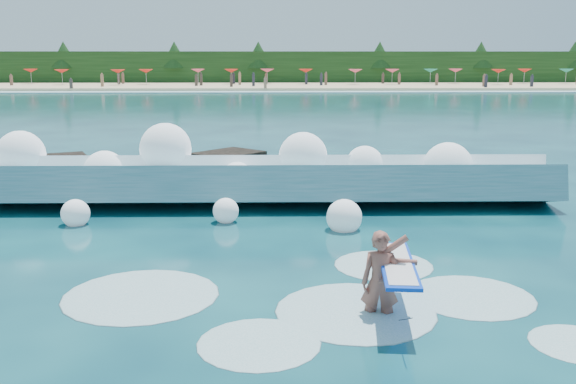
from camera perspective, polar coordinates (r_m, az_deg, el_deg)
The scene contains 11 objects.
ground at distance 12.99m, azimuth -6.52°, elevation -7.04°, with size 200.00×200.00×0.00m, color #062837.
beach at distance 90.33m, azimuth -1.84°, elevation 9.38°, with size 140.00×20.00×0.40m, color tan.
wet_band at distance 79.35m, azimuth -1.94°, elevation 8.92°, with size 140.00×5.00×0.08m, color silver.
treeline at distance 100.25m, azimuth -1.77°, elevation 10.95°, with size 140.00×4.00×5.00m, color black.
breaking_wave at distance 19.01m, azimuth -7.24°, elevation 0.91°, with size 20.03×3.05×1.73m.
rock_cluster at distance 21.10m, azimuth -13.73°, elevation 1.30°, with size 8.40×3.27×1.39m.
surfer_with_board at distance 10.72m, azimuth 8.55°, elevation -7.64°, with size 1.01×2.91×1.74m.
wave_spray at distance 18.84m, azimuth -7.13°, elevation 2.48°, with size 15.11×4.84×2.41m.
surf_foam at distance 11.42m, azimuth 2.05°, elevation -9.68°, with size 9.09×5.60×0.14m.
beach_umbrellas at distance 92.15m, azimuth -1.75°, elevation 10.71°, with size 111.19×6.32×0.50m.
beachgoers at distance 89.29m, azimuth 8.33°, elevation 9.83°, with size 100.21×13.52×1.91m.
Camera 1 is at (1.25, -12.23, 4.21)m, focal length 40.00 mm.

